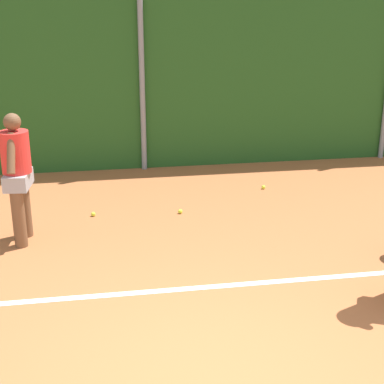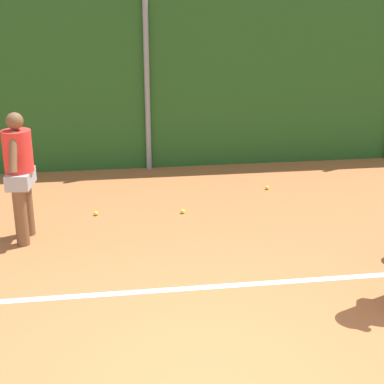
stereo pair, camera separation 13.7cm
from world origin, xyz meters
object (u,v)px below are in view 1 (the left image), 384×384
Objects in this scene: tennis_ball_1 at (180,211)px; tennis_ball_6 at (263,187)px; player_midcourt at (17,171)px; tennis_ball_5 at (93,214)px.

tennis_ball_1 is 1.00× the size of tennis_ball_6.
tennis_ball_5 is (0.93, 0.75, -0.96)m from player_midcourt.
player_midcourt reaches higher than tennis_ball_5.
player_midcourt is at bearing -163.88° from tennis_ball_1.
tennis_ball_6 is (1.57, 0.90, 0.00)m from tennis_ball_1.
tennis_ball_5 is at bearing 134.95° from player_midcourt.
tennis_ball_1 and tennis_ball_5 have the same top height.
tennis_ball_5 is 1.00× the size of tennis_ball_6.
tennis_ball_1 is (2.25, 0.65, -0.96)m from player_midcourt.
player_midcourt is 1.54m from tennis_ball_5.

